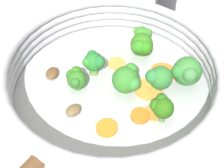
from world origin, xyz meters
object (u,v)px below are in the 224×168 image
object	(u,v)px
mushroom_piece_0	(52,73)
carrot_slice_4	(163,72)
carrot_slice_6	(148,89)
carrot_slice_0	(140,116)
broccoli_floret_4	(162,107)
carrot_slice_3	(117,64)
carrot_slice_1	(107,128)
broccoli_floret_0	(159,78)
carrot_slice_2	(154,113)
broccoli_floret_6	(76,78)
carrot_slice_5	(182,75)
broccoli_floret_3	(187,72)
broccoli_floret_5	(94,62)
broccoli_floret_2	(141,46)
skillet	(112,93)
broccoli_floret_1	(127,79)
mushroom_piece_1	(123,74)
broccoli_floret_7	(142,34)
mushroom_piece_2	(73,110)

from	to	relation	value
mushroom_piece_0	carrot_slice_4	bearing A→B (deg)	-14.41
carrot_slice_4	carrot_slice_6	distance (m)	0.05
carrot_slice_0	broccoli_floret_4	size ratio (longest dim) A/B	0.65
carrot_slice_3	broccoli_floret_4	world-z (taller)	broccoli_floret_4
carrot_slice_1	broccoli_floret_0	xyz separation A→B (m)	(0.10, 0.05, 0.03)
carrot_slice_2	carrot_slice_3	distance (m)	0.12
carrot_slice_2	broccoli_floret_0	distance (m)	0.06
carrot_slice_2	broccoli_floret_6	size ratio (longest dim) A/B	0.81
carrot_slice_1	carrot_slice_5	size ratio (longest dim) A/B	0.94
carrot_slice_3	broccoli_floret_3	distance (m)	0.13
broccoli_floret_3	broccoli_floret_5	bearing A→B (deg)	154.04
broccoli_floret_4	broccoli_floret_2	bearing A→B (deg)	83.68
carrot_slice_6	broccoli_floret_6	bearing A→B (deg)	161.48
broccoli_floret_6	carrot_slice_5	bearing A→B (deg)	-7.66
skillet	carrot_slice_1	bearing A→B (deg)	-112.05
broccoli_floret_1	broccoli_floret_3	bearing A→B (deg)	-6.87
broccoli_floret_4	mushroom_piece_0	world-z (taller)	broccoli_floret_4
carrot_slice_5	mushroom_piece_1	xyz separation A→B (m)	(-0.10, 0.03, 0.00)
broccoli_floret_1	mushroom_piece_0	xyz separation A→B (m)	(-0.11, 0.07, -0.02)
skillet	carrot_slice_4	size ratio (longest dim) A/B	7.75
carrot_slice_4	broccoli_floret_5	xyz separation A→B (m)	(-0.11, 0.03, 0.03)
broccoli_floret_3	carrot_slice_6	bearing A→B (deg)	174.35
carrot_slice_6	broccoli_floret_6	size ratio (longest dim) A/B	1.22
carrot_slice_5	mushroom_piece_0	distance (m)	0.22
broccoli_floret_5	mushroom_piece_0	xyz separation A→B (m)	(-0.07, 0.01, -0.02)
skillet	carrot_slice_2	size ratio (longest dim) A/B	10.72
carrot_slice_2	broccoli_floret_3	xyz separation A→B (m)	(0.07, 0.04, 0.03)
carrot_slice_0	broccoli_floret_7	world-z (taller)	broccoli_floret_7
carrot_slice_4	mushroom_piece_0	world-z (taller)	mushroom_piece_0
carrot_slice_3	mushroom_piece_2	bearing A→B (deg)	-138.93
broccoli_floret_1	broccoli_floret_4	world-z (taller)	broccoli_floret_1
broccoli_floret_0	mushroom_piece_2	bearing A→B (deg)	-178.02
broccoli_floret_7	mushroom_piece_2	size ratio (longest dim) A/B	1.31
mushroom_piece_0	broccoli_floret_6	bearing A→B (deg)	-48.60
broccoli_floret_4	mushroom_piece_2	bearing A→B (deg)	158.95
carrot_slice_4	broccoli_floret_5	size ratio (longest dim) A/B	0.98
carrot_slice_0	mushroom_piece_1	size ratio (longest dim) A/B	1.26
broccoli_floret_0	broccoli_floret_6	xyz separation A→B (m)	(-0.12, 0.04, -0.01)
carrot_slice_4	broccoli_floret_2	xyz separation A→B (m)	(-0.02, 0.05, 0.03)
carrot_slice_5	broccoli_floret_3	bearing A→B (deg)	-101.43
broccoli_floret_3	carrot_slice_3	bearing A→B (deg)	140.77
mushroom_piece_1	carrot_slice_6	bearing A→B (deg)	-52.07
carrot_slice_5	mushroom_piece_0	size ratio (longest dim) A/B	1.28
carrot_slice_4	broccoli_floret_3	world-z (taller)	broccoli_floret_3
carrot_slice_0	carrot_slice_6	world-z (taller)	same
skillet	broccoli_floret_3	size ratio (longest dim) A/B	6.31
carrot_slice_2	mushroom_piece_2	distance (m)	0.13
carrot_slice_5	broccoli_floret_0	world-z (taller)	broccoli_floret_0
broccoli_floret_2	mushroom_piece_1	bearing A→B (deg)	-140.06
broccoli_floret_6	carrot_slice_1	bearing A→B (deg)	-74.74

